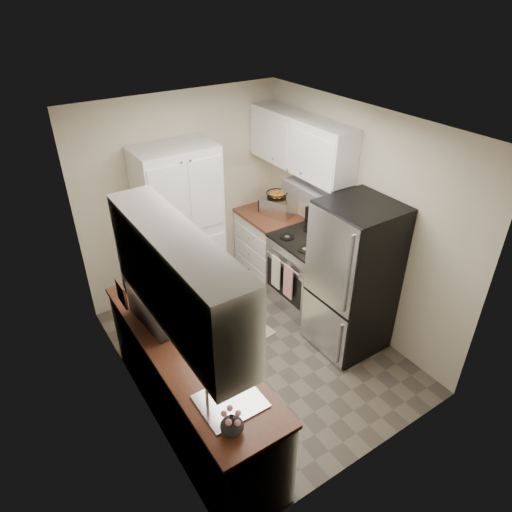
{
  "coord_description": "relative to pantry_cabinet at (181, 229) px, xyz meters",
  "views": [
    {
      "loc": [
        -2.07,
        -3.13,
        3.55
      ],
      "look_at": [
        0.09,
        0.15,
        1.13
      ],
      "focal_mm": 32.0,
      "sensor_mm": 36.0,
      "label": 1
    }
  ],
  "objects": [
    {
      "name": "refrigerator",
      "position": [
        1.14,
        -1.73,
        -0.15
      ],
      "size": [
        0.7,
        0.72,
        1.7
      ],
      "primitive_type": "cube",
      "color": "#B7B7BC",
      "rests_on": "ground"
    },
    {
      "name": "kitchen_mat",
      "position": [
        0.26,
        -0.84,
        -0.99
      ],
      "size": [
        0.59,
        0.84,
        0.01
      ],
      "primitive_type": "cube",
      "rotation": [
        0.0,
        0.0,
        0.13
      ],
      "color": "beige",
      "rests_on": "ground"
    },
    {
      "name": "countertop_left",
      "position": [
        -0.79,
        -1.75,
        -0.1
      ],
      "size": [
        0.63,
        2.33,
        0.04
      ],
      "primitive_type": "cube",
      "color": "brown",
      "rests_on": "base_cabinet_left"
    },
    {
      "name": "cutting_board",
      "position": [
        -0.68,
        -0.75,
        0.06
      ],
      "size": [
        0.07,
        0.23,
        0.28
      ],
      "primitive_type": "cube",
      "rotation": [
        0.0,
        0.0,
        -0.22
      ],
      "color": "#377C2D",
      "rests_on": "countertop_left"
    },
    {
      "name": "flower_vase",
      "position": [
        -0.91,
        -2.69,
        0.0
      ],
      "size": [
        0.21,
        0.21,
        0.17
      ],
      "primitive_type": "imported",
      "rotation": [
        0.0,
        0.0,
        -0.35
      ],
      "color": "silver",
      "rests_on": "countertop_left"
    },
    {
      "name": "base_cabinet_left",
      "position": [
        -0.79,
        -1.75,
        -0.56
      ],
      "size": [
        0.6,
        2.3,
        0.88
      ],
      "primitive_type": "cube",
      "color": "white",
      "rests_on": "ground"
    },
    {
      "name": "room_shell",
      "position": [
        0.18,
        -1.32,
        0.63
      ],
      "size": [
        2.64,
        3.24,
        2.52
      ],
      "color": "beige",
      "rests_on": "ground"
    },
    {
      "name": "microwave",
      "position": [
        -0.79,
        -1.32,
        0.09
      ],
      "size": [
        0.46,
        0.63,
        0.33
      ],
      "primitive_type": "imported",
      "rotation": [
        0.0,
        0.0,
        1.66
      ],
      "color": "#BCBCC1",
      "rests_on": "countertop_left"
    },
    {
      "name": "electric_range",
      "position": [
        1.17,
        -0.93,
        -0.52
      ],
      "size": [
        0.71,
        0.78,
        1.13
      ],
      "color": "#B7B7BC",
      "rests_on": "ground"
    },
    {
      "name": "base_cabinet_right",
      "position": [
        1.19,
        -0.12,
        -0.56
      ],
      "size": [
        0.6,
        0.8,
        0.88
      ],
      "primitive_type": "cube",
      "color": "white",
      "rests_on": "ground"
    },
    {
      "name": "wine_bottle",
      "position": [
        -0.93,
        -0.75,
        0.08
      ],
      "size": [
        0.08,
        0.08,
        0.31
      ],
      "primitive_type": "cylinder",
      "color": "black",
      "rests_on": "countertop_left"
    },
    {
      "name": "countertop_right",
      "position": [
        1.19,
        -0.12,
        -0.1
      ],
      "size": [
        0.63,
        0.83,
        0.04
      ],
      "primitive_type": "cube",
      "color": "brown",
      "rests_on": "base_cabinet_right"
    },
    {
      "name": "fruit_basket",
      "position": [
        1.26,
        -0.17,
        0.21
      ],
      "size": [
        0.33,
        0.33,
        0.11
      ],
      "primitive_type": null,
      "rotation": [
        0.0,
        0.0,
        0.25
      ],
      "color": "orange",
      "rests_on": "toaster_oven"
    },
    {
      "name": "pantry_cabinet",
      "position": [
        0.0,
        0.0,
        0.0
      ],
      "size": [
        0.9,
        0.55,
        2.0
      ],
      "primitive_type": "cube",
      "color": "white",
      "rests_on": "ground"
    },
    {
      "name": "toaster_oven",
      "position": [
        1.29,
        -0.19,
        0.04
      ],
      "size": [
        0.44,
        0.49,
        0.23
      ],
      "primitive_type": "cube",
      "rotation": [
        0.0,
        0.0,
        0.38
      ],
      "color": "silver",
      "rests_on": "countertop_right"
    },
    {
      "name": "ground",
      "position": [
        0.2,
        -1.32,
        -1.0
      ],
      "size": [
        3.2,
        3.2,
        0.0
      ],
      "primitive_type": "plane",
      "color": "#665B4C",
      "rests_on": "ground"
    }
  ]
}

